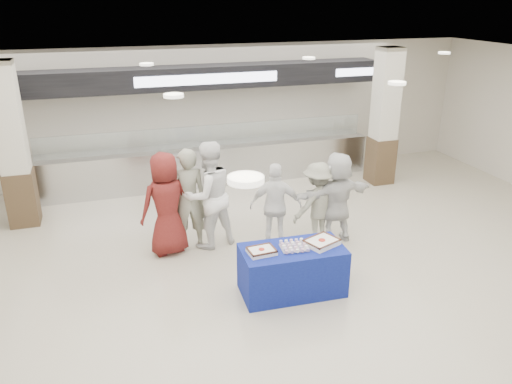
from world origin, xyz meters
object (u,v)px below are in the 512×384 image
object	(u,v)px
soldier_a	(188,199)
soldier_b	(317,203)
chef_tall	(209,195)
civilian_white	(337,198)
sheet_cake_right	(322,242)
cupcake_tray	(294,246)
sheet_cake_left	(262,251)
chef_short	(276,206)
display_table	(292,270)
civilian_maroon	(166,204)

from	to	relation	value
soldier_a	soldier_b	distance (m)	2.32
chef_tall	civilian_white	bearing A→B (deg)	150.21
civilian_white	sheet_cake_right	bearing A→B (deg)	48.68
cupcake_tray	civilian_white	world-z (taller)	civilian_white
soldier_a	chef_tall	bearing A→B (deg)	169.36
sheet_cake_left	soldier_b	size ratio (longest dim) A/B	0.27
sheet_cake_left	chef_short	distance (m)	1.70
sheet_cake_left	soldier_b	xyz separation A→B (m)	(1.53, 1.44, -0.02)
sheet_cake_right	chef_tall	distance (m)	2.34
civilian_white	soldier_a	bearing A→B (deg)	-20.53
sheet_cake_right	chef_short	xyz separation A→B (m)	(-0.19, 1.54, -0.01)
chef_short	civilian_white	distance (m)	1.13
chef_short	soldier_b	size ratio (longest dim) A/B	1.02
cupcake_tray	chef_tall	bearing A→B (deg)	114.59
chef_short	soldier_b	bearing A→B (deg)	-167.88
chef_short	chef_tall	bearing A→B (deg)	-0.89
display_table	sheet_cake_right	distance (m)	0.62
display_table	soldier_a	size ratio (longest dim) A/B	0.84
sheet_cake_right	sheet_cake_left	bearing A→B (deg)	178.96
display_table	chef_tall	world-z (taller)	chef_tall
civilian_maroon	civilian_white	distance (m)	3.04
chef_short	soldier_b	world-z (taller)	chef_short
cupcake_tray	chef_short	xyz separation A→B (m)	(0.25, 1.52, 0.01)
cupcake_tray	sheet_cake_right	bearing A→B (deg)	-2.47
sheet_cake_right	soldier_b	bearing A→B (deg)	68.34
chef_short	sheet_cake_left	bearing A→B (deg)	81.66
soldier_a	display_table	bearing A→B (deg)	121.87
chef_short	civilian_white	bearing A→B (deg)	-168.70
sheet_cake_left	civilian_white	size ratio (longest dim) A/B	0.24
display_table	soldier_b	world-z (taller)	soldier_b
soldier_a	chef_short	distance (m)	1.56
sheet_cake_left	civilian_white	bearing A→B (deg)	36.23
display_table	chef_short	xyz separation A→B (m)	(0.27, 1.51, 0.41)
sheet_cake_left	chef_tall	world-z (taller)	chef_tall
chef_tall	chef_short	size ratio (longest dim) A/B	1.24
display_table	civilian_white	world-z (taller)	civilian_white
sheet_cake_left	cupcake_tray	distance (m)	0.51
soldier_a	sheet_cake_right	bearing A→B (deg)	130.20
cupcake_tray	chef_tall	world-z (taller)	chef_tall
display_table	civilian_maroon	world-z (taller)	civilian_maroon
sheet_cake_left	civilian_maroon	size ratio (longest dim) A/B	0.22
chef_short	civilian_white	world-z (taller)	civilian_white
sheet_cake_left	chef_tall	size ratio (longest dim) A/B	0.21
civilian_maroon	civilian_white	xyz separation A→B (m)	(3.00, -0.48, -0.06)
display_table	soldier_a	distance (m)	2.38
sheet_cake_left	civilian_white	world-z (taller)	civilian_white
display_table	sheet_cake_right	world-z (taller)	sheet_cake_right
sheet_cake_left	civilian_white	distance (m)	2.34
cupcake_tray	soldier_b	size ratio (longest dim) A/B	0.28
sheet_cake_right	soldier_b	distance (m)	1.57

